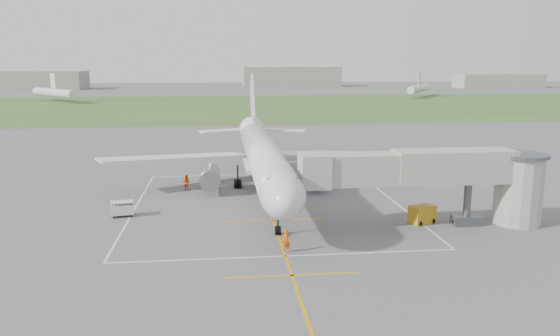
{
  "coord_description": "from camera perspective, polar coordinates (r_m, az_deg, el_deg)",
  "views": [
    {
      "loc": [
        -4.96,
        -60.84,
        15.18
      ],
      "look_at": [
        1.36,
        -4.0,
        4.0
      ],
      "focal_mm": 35.0,
      "sensor_mm": 36.0,
      "label": 1
    }
  ],
  "objects": [
    {
      "name": "gpu_unit",
      "position": [
        53.92,
        14.63,
        -4.73
      ],
      "size": [
        2.65,
        2.24,
        1.71
      ],
      "rotation": [
        0.0,
        0.0,
        0.36
      ],
      "color": "#B28416",
      "rests_on": "ground"
    },
    {
      "name": "apron_markings",
      "position": [
        57.29,
        -1.16,
        -4.3
      ],
      "size": [
        28.2,
        60.0,
        0.01
      ],
      "color": "#C58E0B",
      "rests_on": "ground"
    },
    {
      "name": "grass_strip",
      "position": [
        191.5,
        -4.88,
        6.48
      ],
      "size": [
        700.0,
        120.0,
        0.02
      ],
      "primitive_type": "cube",
      "color": "#3C5926",
      "rests_on": "ground"
    },
    {
      "name": "ramp_worker_wing",
      "position": [
        66.36,
        -9.77,
        -1.49
      ],
      "size": [
        1.13,
        1.03,
        1.88
      ],
      "primitive_type": "imported",
      "rotation": [
        0.0,
        0.0,
        2.7
      ],
      "color": "#DB4306",
      "rests_on": "ground"
    },
    {
      "name": "ramp_worker_nose",
      "position": [
        44.38,
        0.66,
        -7.64
      ],
      "size": [
        0.76,
        0.56,
        1.9
      ],
      "primitive_type": "imported",
      "rotation": [
        0.0,
        0.0,
        0.16
      ],
      "color": "#FF6108",
      "rests_on": "ground"
    },
    {
      "name": "ground",
      "position": [
        62.9,
        -1.64,
        -2.91
      ],
      "size": [
        700.0,
        700.0,
        0.0
      ],
      "primitive_type": "plane",
      "color": "#58585B",
      "rests_on": "ground"
    },
    {
      "name": "distant_aircraft",
      "position": [
        225.8,
        -3.24,
        8.1
      ],
      "size": [
        171.11,
        43.06,
        8.85
      ],
      "color": "silver",
      "rests_on": "ground"
    },
    {
      "name": "jet_bridge",
      "position": [
        52.7,
        16.91,
        -0.84
      ],
      "size": [
        23.4,
        5.0,
        7.2
      ],
      "color": "#A39F93",
      "rests_on": "ground"
    },
    {
      "name": "airliner",
      "position": [
        62.72,
        -1.72,
        1.15
      ],
      "size": [
        38.93,
        46.75,
        13.52
      ],
      "color": "silver",
      "rests_on": "ground"
    },
    {
      "name": "baggage_cart",
      "position": [
        56.63,
        -16.17,
        -4.11
      ],
      "size": [
        2.4,
        1.68,
        1.53
      ],
      "rotation": [
        0.0,
        0.0,
        0.17
      ],
      "color": "silver",
      "rests_on": "ground"
    },
    {
      "name": "distant_hangars",
      "position": [
        326.37,
        -8.42,
        9.19
      ],
      "size": [
        345.0,
        49.0,
        12.0
      ],
      "color": "gray",
      "rests_on": "ground"
    }
  ]
}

